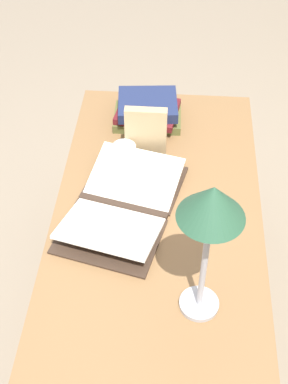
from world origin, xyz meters
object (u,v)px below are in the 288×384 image
at_px(book_standing_upright, 146,133).
at_px(coffee_mug, 125,156).
at_px(book_stack_tall, 148,111).
at_px(reading_lamp, 211,213).
at_px(open_book, 123,204).

xyz_separation_m(book_standing_upright, coffee_mug, (0.06, -0.08, -0.06)).
relative_size(book_standing_upright, coffee_mug, 1.96).
bearing_deg(coffee_mug, book_stack_tall, 166.45).
height_order(reading_lamp, coffee_mug, reading_lamp).
distance_m(book_standing_upright, reading_lamp, 0.77).
distance_m(open_book, book_stack_tall, 0.51).
distance_m(book_standing_upright, coffee_mug, 0.12).
relative_size(book_standing_upright, reading_lamp, 0.44).
bearing_deg(reading_lamp, open_book, -144.75).
bearing_deg(book_standing_upright, book_stack_tall, -177.92).
height_order(book_stack_tall, book_standing_upright, book_standing_upright).
xyz_separation_m(open_book, book_standing_upright, (-0.29, 0.06, 0.09)).
height_order(open_book, book_stack_tall, book_stack_tall).
xyz_separation_m(book_stack_tall, coffee_mug, (0.28, -0.07, -0.01)).
bearing_deg(reading_lamp, book_standing_upright, -162.59).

